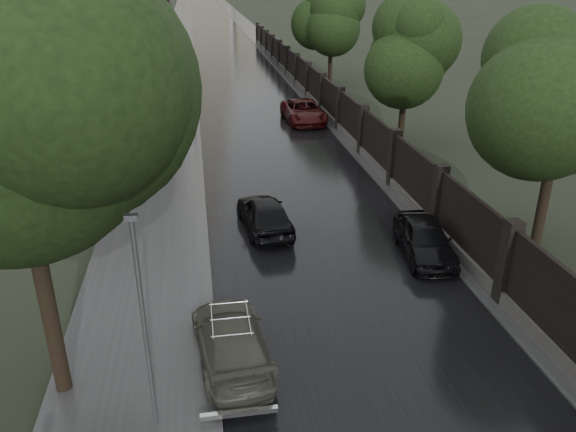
{
  "coord_description": "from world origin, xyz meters",
  "views": [
    {
      "loc": [
        -4.08,
        -8.21,
        9.21
      ],
      "look_at": [
        -1.25,
        9.05,
        1.5
      ],
      "focal_mm": 35.0,
      "sensor_mm": 36.0,
      "label": 1
    }
  ],
  "objects_px": {
    "tree_left_near": "(12,128)",
    "hatchback_left": "(264,214)",
    "tree_right_c": "(331,25)",
    "car_right_far": "(304,111)",
    "tree_right_a": "(561,113)",
    "volga_sedan": "(231,340)",
    "tree_left_far": "(130,37)",
    "car_right_near": "(424,239)",
    "lamp_post": "(144,326)",
    "traffic_light": "(192,97)",
    "tree_right_b": "(407,54)"
  },
  "relations": [
    {
      "from": "tree_right_b",
      "to": "volga_sedan",
      "type": "bearing_deg",
      "value": -121.07
    },
    {
      "from": "car_right_near",
      "to": "tree_right_c",
      "type": "bearing_deg",
      "value": 88.23
    },
    {
      "from": "hatchback_left",
      "to": "car_right_near",
      "type": "xyz_separation_m",
      "value": [
        5.2,
        -3.01,
        -0.02
      ]
    },
    {
      "from": "tree_left_near",
      "to": "volga_sedan",
      "type": "relative_size",
      "value": 2.17
    },
    {
      "from": "tree_right_a",
      "to": "lamp_post",
      "type": "distance_m",
      "value": 14.62
    },
    {
      "from": "tree_left_near",
      "to": "tree_right_a",
      "type": "relative_size",
      "value": 1.31
    },
    {
      "from": "tree_right_a",
      "to": "tree_right_b",
      "type": "bearing_deg",
      "value": 90.0
    },
    {
      "from": "tree_right_c",
      "to": "lamp_post",
      "type": "relative_size",
      "value": 1.37
    },
    {
      "from": "lamp_post",
      "to": "traffic_light",
      "type": "relative_size",
      "value": 1.28
    },
    {
      "from": "tree_left_far",
      "to": "car_right_near",
      "type": "height_order",
      "value": "tree_left_far"
    },
    {
      "from": "tree_left_far",
      "to": "tree_right_a",
      "type": "distance_m",
      "value": 26.91
    },
    {
      "from": "tree_right_b",
      "to": "hatchback_left",
      "type": "distance_m",
      "value": 14.85
    },
    {
      "from": "car_right_far",
      "to": "volga_sedan",
      "type": "bearing_deg",
      "value": -106.62
    },
    {
      "from": "tree_right_a",
      "to": "tree_right_c",
      "type": "bearing_deg",
      "value": 90.0
    },
    {
      "from": "tree_right_a",
      "to": "car_right_far",
      "type": "height_order",
      "value": "tree_right_a"
    },
    {
      "from": "tree_right_a",
      "to": "hatchback_left",
      "type": "relative_size",
      "value": 1.74
    },
    {
      "from": "tree_left_far",
      "to": "tree_right_c",
      "type": "distance_m",
      "value": 18.45
    },
    {
      "from": "lamp_post",
      "to": "volga_sedan",
      "type": "height_order",
      "value": "lamp_post"
    },
    {
      "from": "tree_right_a",
      "to": "hatchback_left",
      "type": "distance_m",
      "value": 10.73
    },
    {
      "from": "tree_left_far",
      "to": "tree_right_a",
      "type": "xyz_separation_m",
      "value": [
        15.5,
        -22.0,
        -0.29
      ]
    },
    {
      "from": "tree_right_c",
      "to": "car_right_far",
      "type": "relative_size",
      "value": 1.37
    },
    {
      "from": "tree_left_near",
      "to": "traffic_light",
      "type": "distance_m",
      "value": 22.6
    },
    {
      "from": "tree_right_a",
      "to": "volga_sedan",
      "type": "xyz_separation_m",
      "value": [
        -11.1,
        -4.42,
        -4.34
      ]
    },
    {
      "from": "tree_right_b",
      "to": "car_right_near",
      "type": "relative_size",
      "value": 1.8
    },
    {
      "from": "tree_left_near",
      "to": "car_right_near",
      "type": "distance_m",
      "value": 13.47
    },
    {
      "from": "volga_sedan",
      "to": "car_right_far",
      "type": "distance_m",
      "value": 24.6
    },
    {
      "from": "tree_left_near",
      "to": "hatchback_left",
      "type": "xyz_separation_m",
      "value": [
        5.8,
        8.23,
        -5.73
      ]
    },
    {
      "from": "tree_left_near",
      "to": "volga_sedan",
      "type": "xyz_separation_m",
      "value": [
        4.0,
        0.58,
        -5.81
      ]
    },
    {
      "from": "traffic_light",
      "to": "hatchback_left",
      "type": "xyz_separation_m",
      "value": [
        2.5,
        -13.76,
        -1.71
      ]
    },
    {
      "from": "lamp_post",
      "to": "volga_sedan",
      "type": "xyz_separation_m",
      "value": [
        1.8,
        2.08,
        -2.06
      ]
    },
    {
      "from": "tree_left_far",
      "to": "tree_right_b",
      "type": "height_order",
      "value": "tree_left_far"
    },
    {
      "from": "tree_left_far",
      "to": "tree_right_a",
      "type": "bearing_deg",
      "value": -54.83
    },
    {
      "from": "tree_left_far",
      "to": "hatchback_left",
      "type": "xyz_separation_m",
      "value": [
        6.2,
        -18.77,
        -4.56
      ]
    },
    {
      "from": "tree_right_c",
      "to": "volga_sedan",
      "type": "relative_size",
      "value": 1.66
    },
    {
      "from": "hatchback_left",
      "to": "tree_left_near",
      "type": "bearing_deg",
      "value": 48.65
    },
    {
      "from": "traffic_light",
      "to": "car_right_far",
      "type": "xyz_separation_m",
      "value": [
        7.08,
        2.34,
        -1.69
      ]
    },
    {
      "from": "tree_left_near",
      "to": "car_right_far",
      "type": "xyz_separation_m",
      "value": [
        10.38,
        24.33,
        -5.71
      ]
    },
    {
      "from": "lamp_post",
      "to": "traffic_light",
      "type": "xyz_separation_m",
      "value": [
        1.1,
        23.49,
        -0.27
      ]
    },
    {
      "from": "tree_right_b",
      "to": "tree_left_far",
      "type": "bearing_deg",
      "value": 152.7
    },
    {
      "from": "traffic_light",
      "to": "car_right_far",
      "type": "bearing_deg",
      "value": 18.28
    },
    {
      "from": "lamp_post",
      "to": "volga_sedan",
      "type": "relative_size",
      "value": 1.21
    },
    {
      "from": "tree_right_c",
      "to": "hatchback_left",
      "type": "bearing_deg",
      "value": -107.92
    },
    {
      "from": "tree_right_b",
      "to": "lamp_post",
      "type": "xyz_separation_m",
      "value": [
        -12.9,
        -20.5,
        -2.28
      ]
    },
    {
      "from": "tree_left_near",
      "to": "car_right_far",
      "type": "relative_size",
      "value": 1.79
    },
    {
      "from": "tree_right_a",
      "to": "traffic_light",
      "type": "distance_m",
      "value": 20.85
    },
    {
      "from": "tree_right_b",
      "to": "tree_right_c",
      "type": "relative_size",
      "value": 1.0
    },
    {
      "from": "tree_right_a",
      "to": "car_right_near",
      "type": "height_order",
      "value": "tree_right_a"
    },
    {
      "from": "tree_left_near",
      "to": "car_right_near",
      "type": "relative_size",
      "value": 2.35
    },
    {
      "from": "tree_right_a",
      "to": "car_right_near",
      "type": "relative_size",
      "value": 1.8
    },
    {
      "from": "tree_left_far",
      "to": "tree_right_a",
      "type": "height_order",
      "value": "tree_left_far"
    }
  ]
}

